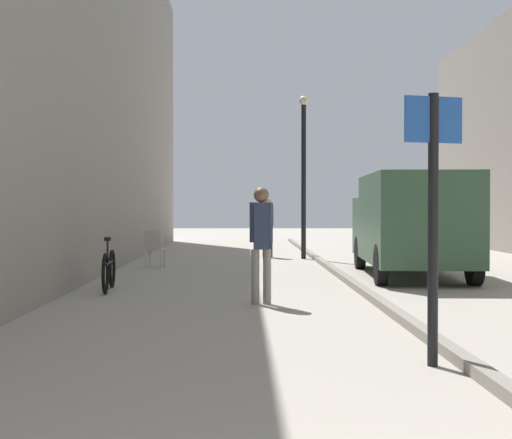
# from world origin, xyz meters

# --- Properties ---
(ground_plane) EXTENTS (80.00, 80.00, 0.00)m
(ground_plane) POSITION_xyz_m (0.00, 12.00, 0.00)
(ground_plane) COLOR #A8A093
(building_facade_left) EXTENTS (2.23, 40.00, 10.18)m
(building_facade_left) POSITION_xyz_m (-4.72, 12.00, 5.09)
(building_facade_left) COLOR gray
(building_facade_left) RESTS_ON ground_plane
(kerb_strip) EXTENTS (0.16, 40.00, 0.12)m
(kerb_strip) POSITION_xyz_m (1.58, 12.00, 0.06)
(kerb_strip) COLOR gray
(kerb_strip) RESTS_ON ground_plane
(pedestrian_main_foreground) EXTENTS (0.36, 0.23, 1.80)m
(pedestrian_main_foreground) POSITION_xyz_m (0.23, 21.24, 1.04)
(pedestrian_main_foreground) COLOR #2D3851
(pedestrian_main_foreground) RESTS_ON ground_plane
(pedestrian_mid_block) EXTENTS (0.36, 0.24, 1.83)m
(pedestrian_mid_block) POSITION_xyz_m (-0.24, 10.27, 1.06)
(pedestrian_mid_block) COLOR gray
(pedestrian_mid_block) RESTS_ON ground_plane
(delivery_van) EXTENTS (2.28, 5.69, 2.21)m
(delivery_van) POSITION_xyz_m (3.15, 14.94, 1.20)
(delivery_van) COLOR #335138
(delivery_van) RESTS_ON ground_plane
(street_sign_post) EXTENTS (0.59, 0.18, 2.60)m
(street_sign_post) POSITION_xyz_m (1.29, 5.68, 1.55)
(street_sign_post) COLOR black
(street_sign_post) RESTS_ON ground_plane
(lamp_post) EXTENTS (0.28, 0.28, 4.76)m
(lamp_post) POSITION_xyz_m (1.26, 20.53, 2.72)
(lamp_post) COLOR black
(lamp_post) RESTS_ON ground_plane
(bicycle_leaning) EXTENTS (0.17, 1.77, 0.98)m
(bicycle_leaning) POSITION_xyz_m (-2.95, 12.18, 0.38)
(bicycle_leaning) COLOR black
(bicycle_leaning) RESTS_ON ground_plane
(cafe_chair_near_window) EXTENTS (0.50, 0.50, 0.94)m
(cafe_chair_near_window) POSITION_xyz_m (-2.73, 17.35, 0.55)
(cafe_chair_near_window) COLOR #B7B2A8
(cafe_chair_near_window) RESTS_ON ground_plane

